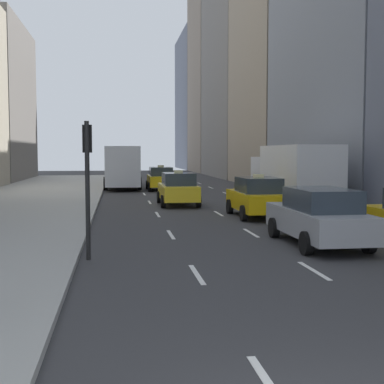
{
  "coord_description": "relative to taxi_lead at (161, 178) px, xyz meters",
  "views": [
    {
      "loc": [
        -1.98,
        -3.94,
        2.79
      ],
      "look_at": [
        0.49,
        13.71,
        1.48
      ],
      "focal_mm": 50.0,
      "sensor_mm": 36.0,
      "label": 1
    }
  ],
  "objects": [
    {
      "name": "sidewalk_left",
      "position": [
        -8.2,
        -8.59,
        -0.81
      ],
      "size": [
        8.0,
        66.0,
        0.15
      ],
      "primitive_type": "cube",
      "color": "#9E9E99",
      "rests_on": "ground"
    },
    {
      "name": "lane_markings",
      "position": [
        1.4,
        -12.59,
        -0.87
      ],
      "size": [
        5.72,
        56.0,
        0.01
      ],
      "color": "white",
      "rests_on": "ground"
    },
    {
      "name": "building_row_right",
      "position": [
        10.8,
        11.54,
        13.12
      ],
      "size": [
        6.0,
        97.02,
        37.28
      ],
      "color": "slate",
      "rests_on": "ground"
    },
    {
      "name": "taxi_lead",
      "position": [
        0.0,
        0.0,
        0.0
      ],
      "size": [
        2.02,
        4.4,
        1.87
      ],
      "color": "yellow",
      "rests_on": "ground"
    },
    {
      "name": "taxi_third",
      "position": [
        0.0,
        -11.49,
        0.0
      ],
      "size": [
        2.02,
        4.4,
        1.87
      ],
      "color": "yellow",
      "rests_on": "ground"
    },
    {
      "name": "taxi_fourth",
      "position": [
        2.8,
        -17.14,
        0.0
      ],
      "size": [
        2.02,
        4.4,
        1.87
      ],
      "color": "yellow",
      "rests_on": "ground"
    },
    {
      "name": "sedan_black_near",
      "position": [
        2.8,
        -24.26,
        0.0
      ],
      "size": [
        2.02,
        4.92,
        1.73
      ],
      "color": "#9EA0A5",
      "rests_on": "ground"
    },
    {
      "name": "city_bus",
      "position": [
        -2.81,
        3.83,
        0.91
      ],
      "size": [
        2.8,
        11.61,
        3.25
      ],
      "color": "silver",
      "rests_on": "ground"
    },
    {
      "name": "box_truck",
      "position": [
        5.6,
        -13.53,
        0.83
      ],
      "size": [
        2.58,
        8.4,
        3.15
      ],
      "color": "silver",
      "rests_on": "ground"
    },
    {
      "name": "traffic_light_pole",
      "position": [
        -3.95,
        -25.43,
        1.53
      ],
      "size": [
        0.24,
        0.42,
        3.6
      ],
      "color": "black",
      "rests_on": "ground"
    }
  ]
}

